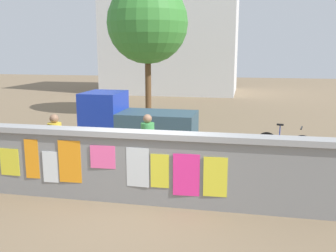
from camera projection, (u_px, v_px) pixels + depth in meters
ground at (193, 128)px, 15.75m from camera, size 60.00×60.00×0.00m
poster_wall at (141, 166)px, 7.91m from camera, size 8.36×0.42×1.55m
auto_rickshaw_truck at (133, 122)px, 12.19m from camera, size 3.63×1.56×1.85m
motorcycle at (272, 159)px, 9.66m from camera, size 1.90×0.56×0.87m
bicycle_near at (284, 143)px, 11.68m from camera, size 1.68×0.52×0.95m
person_walking at (148, 139)px, 9.49m from camera, size 0.48×0.48×1.62m
person_bystander at (55, 139)px, 9.51m from camera, size 0.47×0.47×1.62m
tree_roadside at (148, 23)px, 18.16m from camera, size 3.91×3.91×6.41m
building_background at (173, 30)px, 28.69m from camera, size 9.86×7.12×9.32m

